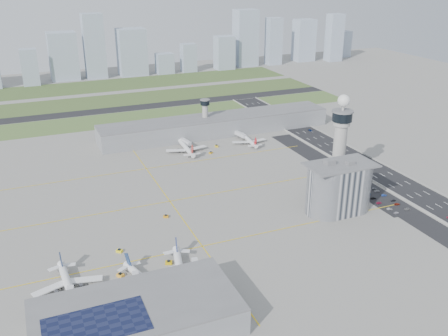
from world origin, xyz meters
name	(u,v)px	position (x,y,z in m)	size (l,w,h in m)	color
ground	(246,210)	(0.00, 0.00, 0.00)	(1000.00, 1000.00, 0.00)	gray
grass_strip_0	(132,118)	(-20.00, 225.00, 0.04)	(480.00, 50.00, 0.08)	#4A6C33
grass_strip_1	(116,100)	(-20.00, 300.00, 0.04)	(480.00, 60.00, 0.08)	#46582A
grass_strip_2	(104,86)	(-20.00, 380.00, 0.04)	(480.00, 70.00, 0.08)	#465D2C
runway	(124,109)	(-20.00, 262.00, 0.06)	(480.00, 22.00, 0.10)	black
highway	(394,181)	(115.00, 0.00, 0.05)	(28.00, 500.00, 0.10)	black
barrier_left	(378,184)	(101.00, 0.00, 0.60)	(0.60, 500.00, 1.20)	#9E9E99
barrier_right	(410,177)	(129.00, 0.00, 0.60)	(0.60, 500.00, 1.20)	#9E9E99
landside_road	(374,193)	(90.00, -10.00, 0.04)	(18.00, 260.00, 0.08)	black
parking_lot	(383,200)	(88.00, -22.00, 0.05)	(20.00, 44.00, 0.10)	black
taxiway_line_h_0	(202,246)	(-40.00, -30.00, 0.01)	(260.00, 0.60, 0.01)	yellow
taxiway_line_h_1	(170,201)	(-40.00, 30.00, 0.01)	(260.00, 0.60, 0.01)	yellow
taxiway_line_h_2	(146,169)	(-40.00, 90.00, 0.01)	(260.00, 0.60, 0.01)	yellow
taxiway_line_v	(170,201)	(-40.00, 30.00, 0.01)	(0.60, 260.00, 0.01)	yellow
control_tower	(340,138)	(72.00, 8.00, 35.04)	(14.00, 14.00, 64.50)	#ADAAA5
secondary_tower	(205,114)	(30.00, 150.00, 18.80)	(8.60, 8.60, 31.90)	#ADAAA5
admin_building	(339,188)	(51.99, -22.00, 15.30)	(42.00, 24.00, 33.50)	#B2B2B7
terminal_pier	(217,125)	(40.00, 148.00, 7.90)	(210.00, 32.00, 15.80)	gray
near_terminal	(137,317)	(-88.07, -82.02, 6.43)	(84.00, 42.00, 13.00)	gray
airplane_near_a	(68,281)	(-111.40, -42.90, 5.41)	(38.64, 32.85, 10.82)	white
airplane_near_b	(145,277)	(-77.26, -52.98, 5.02)	(35.84, 30.46, 10.03)	white
airplane_near_c	(180,267)	(-59.76, -52.24, 5.65)	(40.35, 34.29, 11.30)	white
airplane_far_a	(186,145)	(-0.52, 113.76, 5.61)	(40.06, 34.05, 11.22)	white
airplane_far_b	(249,138)	(55.27, 112.17, 4.96)	(35.40, 30.09, 9.91)	white
jet_bridge_near_0	(69,309)	(-113.00, -61.00, 2.85)	(14.00, 3.00, 5.70)	silver
jet_bridge_near_1	(137,293)	(-83.00, -61.00, 2.85)	(14.00, 3.00, 5.70)	silver
jet_bridge_near_2	(199,278)	(-53.00, -61.00, 2.85)	(14.00, 3.00, 5.70)	silver
jet_bridge_far_0	(182,141)	(2.00, 132.00, 2.85)	(14.00, 3.00, 5.70)	silver
jet_bridge_far_1	(236,134)	(52.00, 132.00, 2.85)	(14.00, 3.00, 5.70)	silver
tug_0	(119,251)	(-82.59, -18.52, 0.91)	(2.14, 3.12, 1.81)	yellow
tug_1	(120,275)	(-86.71, -41.14, 0.99)	(2.34, 3.41, 1.98)	#F6A726
tug_2	(169,262)	(-61.70, -39.44, 0.99)	(2.35, 3.42, 1.99)	#DBB109
tug_3	(166,216)	(-48.61, 9.69, 0.86)	(2.04, 2.97, 1.73)	orange
tug_4	(211,153)	(16.19, 101.36, 0.87)	(2.05, 2.98, 1.73)	gold
tug_5	(216,146)	(26.29, 114.18, 0.98)	(2.31, 3.37, 1.96)	yellow
car_lot_0	(396,213)	(83.12, -40.02, 0.58)	(1.37, 3.40, 1.16)	#B9B6C2
car_lot_1	(390,209)	(82.78, -34.19, 0.59)	(1.26, 3.60, 1.19)	gray
car_lot_2	(379,203)	(82.34, -24.66, 0.54)	(1.80, 3.90, 1.08)	#9B1E42
car_lot_3	(373,198)	(83.24, -17.81, 0.55)	(1.55, 3.82, 1.11)	black
car_lot_4	(368,194)	(83.85, -11.81, 0.65)	(1.53, 3.80, 1.29)	navy
car_lot_5	(364,191)	(84.18, -6.47, 0.62)	(1.31, 3.74, 1.23)	silver
car_lot_6	(407,209)	(92.98, -38.50, 0.57)	(1.89, 4.09, 1.14)	gray
car_lot_7	(397,204)	(91.82, -30.69, 0.57)	(1.59, 3.91, 1.13)	maroon
car_lot_8	(393,200)	(92.96, -25.47, 0.62)	(1.47, 3.64, 1.24)	#26262C
car_lot_9	(384,195)	(92.71, -16.89, 0.61)	(1.28, 3.68, 1.21)	navy
car_lot_10	(377,191)	(92.76, -9.54, 0.58)	(1.92, 4.16, 1.16)	#BCBCBF
car_lot_11	(374,189)	(93.36, -5.89, 0.57)	(1.60, 3.94, 1.14)	gray
car_hw_1	(361,162)	(115.20, 37.52, 0.58)	(1.23, 3.52, 1.16)	black
car_hw_2	(310,130)	(121.92, 121.32, 0.61)	(2.04, 4.42, 1.23)	navy
car_hw_4	(267,115)	(108.31, 182.35, 0.61)	(1.43, 3.56, 1.21)	#AAAAAA
skyline_bldg_6	(30,67)	(-102.68, 417.90, 22.60)	(20.04, 16.03, 45.20)	#9EADC1
skyline_bldg_7	(63,56)	(-59.44, 436.89, 30.61)	(35.76, 28.61, 61.22)	#9EADC1
skyline_bldg_8	(94,46)	(-19.42, 431.56, 41.69)	(26.33, 21.06, 83.39)	#9EADC1
skyline_bldg_9	(132,52)	(30.27, 432.32, 31.06)	(36.96, 29.57, 62.11)	#9EADC1
skyline_bldg_10	(165,63)	(73.27, 423.68, 13.87)	(23.01, 18.41, 27.75)	#9EADC1
skyline_bldg_11	(189,58)	(108.28, 423.34, 19.48)	(20.22, 16.18, 38.97)	#9EADC1
skyline_bldg_12	(224,53)	(162.17, 421.29, 23.44)	(26.14, 20.92, 46.89)	#9EADC1
skyline_bldg_13	(246,38)	(201.27, 433.27, 40.60)	(32.26, 25.81, 81.20)	#9EADC1
skyline_bldg_14	(274,41)	(244.74, 426.38, 34.37)	(21.59, 17.28, 68.75)	#9EADC1
skyline_bldg_15	(304,40)	(302.83, 435.54, 31.70)	(30.25, 24.20, 63.40)	#9EADC1
skyline_bldg_16	(334,38)	(345.49, 415.96, 35.78)	(23.04, 18.43, 71.56)	#9EADC1
skyline_bldg_17	(343,44)	(382.05, 443.29, 20.53)	(22.64, 18.11, 41.06)	#9EADC1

